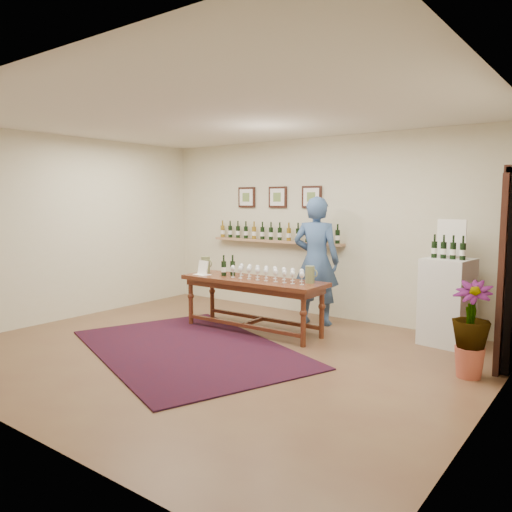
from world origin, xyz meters
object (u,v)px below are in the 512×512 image
Objects in this scene: display_pedestal at (447,302)px; potted_plant at (471,329)px; person at (316,261)px; tasting_table at (253,287)px.

display_pedestal is 1.23m from potted_plant.
display_pedestal is at bearing 169.43° from person.
tasting_table is 2.55m from display_pedestal.
person is at bearing 60.34° from tasting_table.
tasting_table is 2.42× the size of potted_plant.
potted_plant is (0.55, -1.10, -0.04)m from display_pedestal.
person reaches higher than display_pedestal.
tasting_table is 1.06m from person.
potted_plant reaches higher than tasting_table.
display_pedestal is 1.26× the size of potted_plant.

